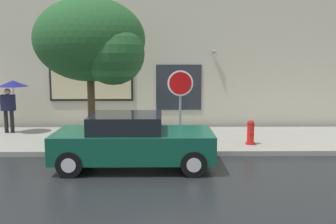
# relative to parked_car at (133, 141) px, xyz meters

# --- Properties ---
(ground_plane) EXTENTS (60.00, 60.00, 0.00)m
(ground_plane) POSITION_rel_parked_car_xyz_m (-0.33, 0.07, -0.70)
(ground_plane) COLOR black
(sidewalk) EXTENTS (20.00, 4.00, 0.15)m
(sidewalk) POSITION_rel_parked_car_xyz_m (-0.33, 3.07, -0.62)
(sidewalk) COLOR gray
(sidewalk) RESTS_ON ground
(building_facade) EXTENTS (20.00, 0.67, 7.00)m
(building_facade) POSITION_rel_parked_car_xyz_m (-0.35, 5.57, 2.78)
(building_facade) COLOR beige
(building_facade) RESTS_ON ground
(parked_car) EXTENTS (4.08, 1.93, 1.41)m
(parked_car) POSITION_rel_parked_car_xyz_m (0.00, 0.00, 0.00)
(parked_car) COLOR #0F4C38
(parked_car) RESTS_ON ground
(fire_hydrant) EXTENTS (0.30, 0.44, 0.77)m
(fire_hydrant) POSITION_rel_parked_car_xyz_m (3.55, 1.99, -0.17)
(fire_hydrant) COLOR red
(fire_hydrant) RESTS_ON sidewalk
(pedestrian_with_umbrella) EXTENTS (1.08, 1.08, 1.91)m
(pedestrian_with_umbrella) POSITION_rel_parked_car_xyz_m (-4.66, 3.97, 1.00)
(pedestrian_with_umbrella) COLOR black
(pedestrian_with_umbrella) RESTS_ON sidewalk
(street_tree) EXTENTS (3.31, 2.81, 4.48)m
(street_tree) POSITION_rel_parked_car_xyz_m (-1.23, 1.66, 2.60)
(street_tree) COLOR #4C3823
(street_tree) RESTS_ON sidewalk
(stop_sign) EXTENTS (0.76, 0.10, 2.34)m
(stop_sign) POSITION_rel_parked_car_xyz_m (1.31, 1.47, 1.11)
(stop_sign) COLOR gray
(stop_sign) RESTS_ON sidewalk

